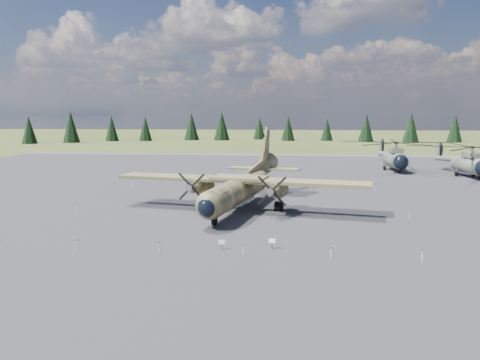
# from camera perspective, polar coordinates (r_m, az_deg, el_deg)

# --- Properties ---
(ground) EXTENTS (500.00, 500.00, 0.00)m
(ground) POSITION_cam_1_polar(r_m,az_deg,el_deg) (46.06, -0.45, -4.21)
(ground) COLOR brown
(ground) RESTS_ON ground
(apron) EXTENTS (120.00, 120.00, 0.04)m
(apron) POSITION_cam_1_polar(r_m,az_deg,el_deg) (55.83, 0.70, -2.04)
(apron) COLOR slate
(apron) RESTS_ON ground
(transport_plane) EXTENTS (26.32, 23.66, 8.68)m
(transport_plane) POSITION_cam_1_polar(r_m,az_deg,el_deg) (48.74, 0.23, -0.55)
(transport_plane) COLOR #33391F
(transport_plane) RESTS_ON ground
(helicopter_near) EXTENTS (20.41, 23.78, 5.07)m
(helicopter_near) POSITION_cam_1_polar(r_m,az_deg,el_deg) (84.82, 18.40, 3.45)
(helicopter_near) COLOR slate
(helicopter_near) RESTS_ON ground
(helicopter_mid) EXTENTS (21.57, 23.78, 4.88)m
(helicopter_mid) POSITION_cam_1_polar(r_m,az_deg,el_deg) (80.70, 26.25, 2.72)
(helicopter_mid) COLOR slate
(helicopter_mid) RESTS_ON ground
(info_placard_left) EXTENTS (0.48, 0.27, 0.71)m
(info_placard_left) POSITION_cam_1_polar(r_m,az_deg,el_deg) (34.31, -2.24, -7.69)
(info_placard_left) COLOR gray
(info_placard_left) RESTS_ON ground
(info_placard_right) EXTENTS (0.50, 0.25, 0.77)m
(info_placard_right) POSITION_cam_1_polar(r_m,az_deg,el_deg) (34.52, 3.93, -7.54)
(info_placard_right) COLOR gray
(info_placard_right) RESTS_ON ground
(barrier_fence) EXTENTS (33.12, 29.62, 0.85)m
(barrier_fence) POSITION_cam_1_polar(r_m,az_deg,el_deg) (45.94, -1.03, -3.60)
(barrier_fence) COLOR silver
(barrier_fence) RESTS_ON ground
(treeline) EXTENTS (283.45, 285.60, 10.90)m
(treeline) POSITION_cam_1_polar(r_m,az_deg,el_deg) (48.18, -3.61, 2.16)
(treeline) COLOR black
(treeline) RESTS_ON ground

